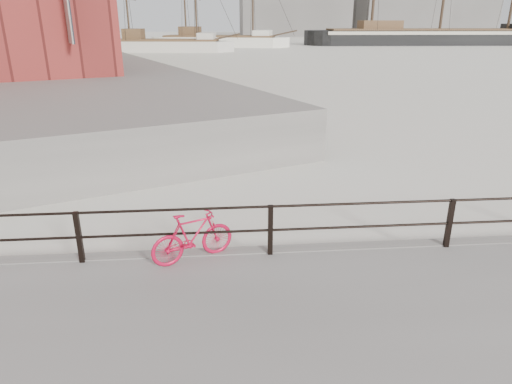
# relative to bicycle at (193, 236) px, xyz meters

# --- Properties ---
(ground) EXTENTS (400.00, 400.00, 0.00)m
(ground) POSITION_rel_bicycle_xyz_m (4.95, 0.25, -0.83)
(ground) COLOR white
(ground) RESTS_ON ground
(guardrail) EXTENTS (28.00, 0.10, 1.00)m
(guardrail) POSITION_rel_bicycle_xyz_m (4.95, 0.10, 0.02)
(guardrail) COLOR black
(guardrail) RESTS_ON promenade
(bicycle) EXTENTS (1.54, 0.88, 0.96)m
(bicycle) POSITION_rel_bicycle_xyz_m (0.00, 0.00, 0.00)
(bicycle) COLOR red
(bicycle) RESTS_ON promenade
(barque_black) EXTENTS (60.58, 22.48, 33.80)m
(barque_black) POSITION_rel_bicycle_xyz_m (44.65, 83.62, -0.83)
(barque_black) COLOR black
(barque_black) RESTS_ON ground
(schooner_mid) EXTENTS (29.44, 18.05, 19.86)m
(schooner_mid) POSITION_rel_bicycle_xyz_m (1.50, 80.34, -0.83)
(schooner_mid) COLOR white
(schooner_mid) RESTS_ON ground
(schooner_left) EXTENTS (23.79, 12.81, 17.46)m
(schooner_left) POSITION_rel_bicycle_xyz_m (-7.20, 67.00, -0.83)
(schooner_left) COLOR beige
(schooner_left) RESTS_ON ground
(industrial_west) EXTENTS (32.00, 18.00, 18.00)m
(industrial_west) POSITION_rel_bicycle_xyz_m (24.95, 140.25, 8.17)
(industrial_west) COLOR gray
(industrial_west) RESTS_ON ground
(industrial_east) EXTENTS (20.00, 16.00, 14.00)m
(industrial_east) POSITION_rel_bicycle_xyz_m (82.95, 150.25, 6.17)
(industrial_east) COLOR gray
(industrial_east) RESTS_ON ground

